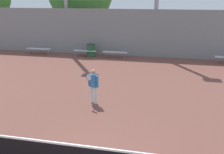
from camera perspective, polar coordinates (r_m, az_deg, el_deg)
The scene contains 6 objects.
tennis_player at distance 11.34m, azimuth -4.09°, elevation -1.66°, with size 0.52×0.49×1.54m.
bench_courtside_near at distance 19.91m, azimuth 0.63°, elevation 5.37°, with size 1.87×0.40×0.48m.
bench_adjacent_court at distance 20.52m, azimuth -5.92°, elevation 5.64°, with size 1.74×0.40×0.48m.
bench_by_gate at distance 22.06m, azimuth -15.71°, elevation 5.90°, with size 2.03×0.40×0.48m.
trash_bin at distance 20.59m, azimuth -4.61°, elevation 5.86°, with size 0.65×0.65×0.97m.
back_fence at distance 20.40m, azimuth 6.87°, elevation 9.42°, with size 32.33×0.06×3.59m.
Camera 1 is at (1.98, -5.27, 4.53)m, focal length 42.00 mm.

